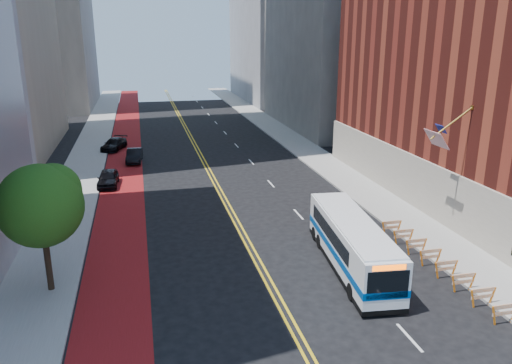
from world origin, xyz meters
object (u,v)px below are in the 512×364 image
Objects in this scene: street_tree at (42,202)px; car_b at (134,156)px; car_a at (108,178)px; transit_bus at (351,243)px; car_c at (114,144)px.

street_tree is 1.60× the size of car_b.
car_a is at bearing -101.07° from car_b.
street_tree reaches higher than transit_bus.
car_c is at bearing 92.91° from car_a.
car_a is 0.99× the size of car_b.
transit_bus reaches higher than car_c.
street_tree is at bearing -94.30° from car_b.
car_b is at bearing 77.16° from car_a.
transit_bus is 24.32m from car_a.
car_b is (2.27, 8.06, -0.02)m from car_a.
car_b is 0.92× the size of car_c.
transit_bus is 2.37× the size of car_c.
transit_bus is 36.85m from car_c.
transit_bus is at bearing -61.83° from car_b.
car_a is (1.94, 18.63, -4.20)m from street_tree.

